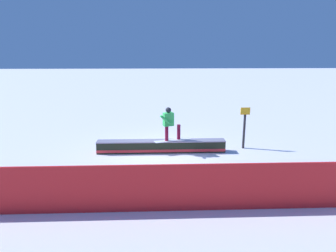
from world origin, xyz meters
TOP-DOWN VIEW (x-y plane):
  - ground_plane at (0.00, 0.00)m, footprint 120.00×120.00m
  - grind_box at (0.00, 0.00)m, footprint 5.21×0.47m
  - snowboarder at (-0.34, 0.05)m, footprint 1.54×0.80m
  - safety_fence at (0.00, 4.64)m, footprint 11.56×0.08m
  - trail_marker at (-3.50, -0.39)m, footprint 0.40×0.10m

SIDE VIEW (x-z plane):
  - ground_plane at x=0.00m, z-range 0.00..0.00m
  - grind_box at x=0.00m, z-range -0.02..0.48m
  - safety_fence at x=0.00m, z-range 0.00..1.27m
  - trail_marker at x=-3.50m, z-range 0.07..1.83m
  - snowboarder at x=-0.34m, z-range 0.55..1.93m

